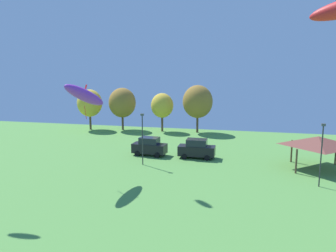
{
  "coord_description": "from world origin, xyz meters",
  "views": [
    {
      "loc": [
        4.3,
        -0.35,
        11.38
      ],
      "look_at": [
        0.96,
        14.24,
        8.71
      ],
      "focal_mm": 38.0,
      "sensor_mm": 36.0,
      "label": 1
    }
  ],
  "objects": [
    {
      "name": "treeline_tree_2",
      "position": [
        -9.75,
        56.7,
        4.36
      ],
      "size": [
        3.73,
        3.73,
        6.43
      ],
      "color": "brown",
      "rests_on": "ground"
    },
    {
      "name": "parked_car_leftmost",
      "position": [
        -7.55,
        41.1,
        1.13
      ],
      "size": [
        4.35,
        2.25,
        2.28
      ],
      "rotation": [
        0.0,
        0.0,
        -0.09
      ],
      "color": "black",
      "rests_on": "ground"
    },
    {
      "name": "treeline_tree_0",
      "position": [
        -22.26,
        55.61,
        4.57
      ],
      "size": [
        4.25,
        4.25,
        6.92
      ],
      "color": "brown",
      "rests_on": "ground"
    },
    {
      "name": "kite_flying_4",
      "position": [
        -10.91,
        30.7,
        8.34
      ],
      "size": [
        2.85,
        5.32,
        3.83
      ],
      "color": "purple"
    },
    {
      "name": "park_pavilion",
      "position": [
        11.74,
        39.66,
        3.08
      ],
      "size": [
        6.17,
        5.79,
        3.6
      ],
      "color": "brown",
      "rests_on": "ground"
    },
    {
      "name": "treeline_tree_3",
      "position": [
        -3.86,
        57.08,
        5.12
      ],
      "size": [
        4.9,
        4.9,
        7.82
      ],
      "color": "brown",
      "rests_on": "ground"
    },
    {
      "name": "parked_car_second_from_left",
      "position": [
        -1.63,
        41.11,
        1.15
      ],
      "size": [
        4.39,
        2.0,
        2.33
      ],
      "rotation": [
        0.0,
        0.0,
        0.0
      ],
      "color": "black",
      "rests_on": "ground"
    },
    {
      "name": "treeline_tree_1",
      "position": [
        -16.73,
        56.62,
        4.67
      ],
      "size": [
        4.6,
        4.6,
        7.21
      ],
      "color": "brown",
      "rests_on": "ground"
    },
    {
      "name": "light_post_1",
      "position": [
        -7.16,
        36.91,
        3.32
      ],
      "size": [
        0.36,
        0.2,
        5.86
      ],
      "color": "#2D2D33",
      "rests_on": "ground"
    },
    {
      "name": "light_post_0",
      "position": [
        10.97,
        33.62,
        3.38
      ],
      "size": [
        0.36,
        0.2,
        5.97
      ],
      "color": "#2D2D33",
      "rests_on": "ground"
    }
  ]
}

